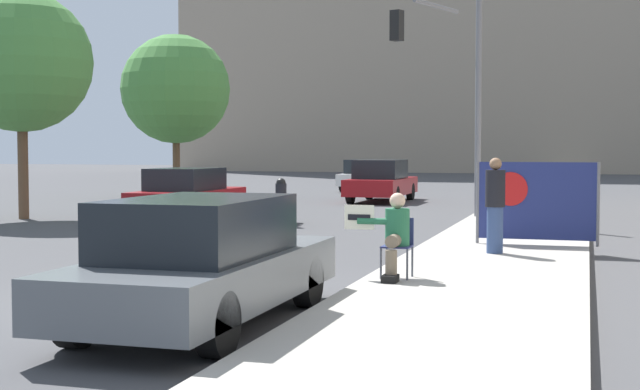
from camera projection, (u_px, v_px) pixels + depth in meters
ground_plane at (185, 303)px, 11.28m from camera, size 160.00×160.00×0.00m
sidewalk_curb at (531, 216)px, 24.64m from camera, size 3.05×90.00×0.15m
seated_protester at (395, 233)px, 12.38m from camera, size 0.94×0.77×1.19m
jogger_on_sidewalk at (495, 205)px, 15.33m from camera, size 0.34×0.34×1.65m
protest_banner at (536, 201)px, 16.64m from camera, size 2.25×0.06×1.55m
traffic_light_pole at (447, 68)px, 23.87m from camera, size 2.62×2.39×5.92m
parked_car_curbside at (202, 262)px, 9.79m from camera, size 1.73×4.50×1.43m
car_on_road_nearest at (187, 193)px, 25.10m from camera, size 1.80×4.36×1.39m
car_on_road_midblock at (381, 181)px, 32.24m from camera, size 1.82×4.51×1.52m
car_on_road_distant at (366, 175)px, 40.41m from camera, size 1.74×4.26×1.42m
motorcycle_on_road at (282, 205)px, 22.45m from camera, size 0.28×2.08×1.20m
street_tree_near_curb at (21, 62)px, 24.30m from camera, size 3.86×3.86×6.24m
street_tree_midblock at (176, 89)px, 34.10m from camera, size 4.18×4.18×6.30m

